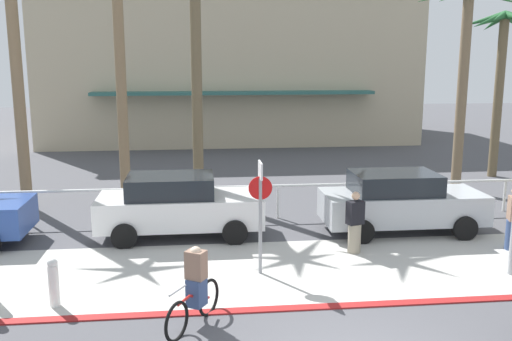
{
  "coord_description": "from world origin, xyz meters",
  "views": [
    {
      "loc": [
        -2.44,
        -7.84,
        4.76
      ],
      "look_at": [
        -0.94,
        6.0,
        1.98
      ],
      "focal_mm": 39.61,
      "sensor_mm": 36.0,
      "label": 1
    }
  ],
  "objects_px": {
    "palm_tree_5": "(467,38)",
    "car_silver_2": "(400,202)",
    "bollard_3": "(54,282)",
    "palm_tree_6": "(503,50)",
    "car_white_1": "(178,205)",
    "palm_tree_2": "(14,26)",
    "stop_sign_bike_lane": "(260,201)",
    "cyclist_red_1": "(195,289)",
    "pedestrian_0": "(355,225)"
  },
  "relations": [
    {
      "from": "palm_tree_6",
      "to": "pedestrian_0",
      "type": "bearing_deg",
      "value": -134.25
    },
    {
      "from": "stop_sign_bike_lane",
      "to": "palm_tree_6",
      "type": "xyz_separation_m",
      "value": [
        10.74,
        9.61,
        3.39
      ]
    },
    {
      "from": "stop_sign_bike_lane",
      "to": "pedestrian_0",
      "type": "distance_m",
      "value": 2.89
    },
    {
      "from": "cyclist_red_1",
      "to": "bollard_3",
      "type": "bearing_deg",
      "value": 159.11
    },
    {
      "from": "palm_tree_5",
      "to": "car_silver_2",
      "type": "distance_m",
      "value": 7.54
    },
    {
      "from": "stop_sign_bike_lane",
      "to": "bollard_3",
      "type": "relative_size",
      "value": 2.56
    },
    {
      "from": "car_white_1",
      "to": "cyclist_red_1",
      "type": "height_order",
      "value": "car_white_1"
    },
    {
      "from": "bollard_3",
      "to": "car_white_1",
      "type": "relative_size",
      "value": 0.23
    },
    {
      "from": "palm_tree_6",
      "to": "cyclist_red_1",
      "type": "relative_size",
      "value": 4.15
    },
    {
      "from": "car_white_1",
      "to": "car_silver_2",
      "type": "distance_m",
      "value": 6.1
    },
    {
      "from": "palm_tree_2",
      "to": "car_white_1",
      "type": "xyz_separation_m",
      "value": [
        4.92,
        -3.49,
        -4.85
      ]
    },
    {
      "from": "stop_sign_bike_lane",
      "to": "pedestrian_0",
      "type": "height_order",
      "value": "stop_sign_bike_lane"
    },
    {
      "from": "car_white_1",
      "to": "palm_tree_6",
      "type": "bearing_deg",
      "value": 27.66
    },
    {
      "from": "car_silver_2",
      "to": "palm_tree_2",
      "type": "bearing_deg",
      "value": 161.02
    },
    {
      "from": "car_white_1",
      "to": "pedestrian_0",
      "type": "xyz_separation_m",
      "value": [
        4.36,
        -1.86,
        -0.16
      ]
    },
    {
      "from": "palm_tree_6",
      "to": "car_silver_2",
      "type": "relative_size",
      "value": 1.49
    },
    {
      "from": "car_silver_2",
      "to": "cyclist_red_1",
      "type": "bearing_deg",
      "value": -138.51
    },
    {
      "from": "bollard_3",
      "to": "palm_tree_6",
      "type": "distance_m",
      "value": 19.02
    },
    {
      "from": "pedestrian_0",
      "to": "stop_sign_bike_lane",
      "type": "bearing_deg",
      "value": -155.64
    },
    {
      "from": "stop_sign_bike_lane",
      "to": "palm_tree_5",
      "type": "height_order",
      "value": "palm_tree_5"
    },
    {
      "from": "car_silver_2",
      "to": "pedestrian_0",
      "type": "bearing_deg",
      "value": -137.82
    },
    {
      "from": "car_white_1",
      "to": "car_silver_2",
      "type": "xyz_separation_m",
      "value": [
        6.1,
        -0.29,
        0.0
      ]
    },
    {
      "from": "palm_tree_5",
      "to": "car_white_1",
      "type": "xyz_separation_m",
      "value": [
        -9.95,
        -4.28,
        -4.59
      ]
    },
    {
      "from": "palm_tree_2",
      "to": "stop_sign_bike_lane",
      "type": "bearing_deg",
      "value": -43.6
    },
    {
      "from": "cyclist_red_1",
      "to": "pedestrian_0",
      "type": "xyz_separation_m",
      "value": [
        3.93,
        3.44,
        0.02
      ]
    },
    {
      "from": "car_silver_2",
      "to": "pedestrian_0",
      "type": "distance_m",
      "value": 2.34
    },
    {
      "from": "pedestrian_0",
      "to": "palm_tree_5",
      "type": "bearing_deg",
      "value": 47.74
    },
    {
      "from": "palm_tree_2",
      "to": "car_silver_2",
      "type": "bearing_deg",
      "value": -18.98
    },
    {
      "from": "palm_tree_6",
      "to": "cyclist_red_1",
      "type": "height_order",
      "value": "palm_tree_6"
    },
    {
      "from": "stop_sign_bike_lane",
      "to": "pedestrian_0",
      "type": "xyz_separation_m",
      "value": [
        2.48,
        1.12,
        -0.96
      ]
    },
    {
      "from": "bollard_3",
      "to": "palm_tree_6",
      "type": "xyz_separation_m",
      "value": [
        14.92,
        10.88,
        4.55
      ]
    },
    {
      "from": "palm_tree_5",
      "to": "palm_tree_6",
      "type": "xyz_separation_m",
      "value": [
        2.68,
        2.34,
        -0.39
      ]
    },
    {
      "from": "palm_tree_2",
      "to": "palm_tree_6",
      "type": "distance_m",
      "value": 17.84
    },
    {
      "from": "stop_sign_bike_lane",
      "to": "car_white_1",
      "type": "distance_m",
      "value": 3.62
    },
    {
      "from": "palm_tree_2",
      "to": "palm_tree_6",
      "type": "xyz_separation_m",
      "value": [
        17.55,
        3.13,
        -0.65
      ]
    },
    {
      "from": "palm_tree_6",
      "to": "car_white_1",
      "type": "height_order",
      "value": "palm_tree_6"
    },
    {
      "from": "palm_tree_6",
      "to": "cyclist_red_1",
      "type": "bearing_deg",
      "value": -135.65
    },
    {
      "from": "car_silver_2",
      "to": "cyclist_red_1",
      "type": "relative_size",
      "value": 2.77
    },
    {
      "from": "palm_tree_6",
      "to": "pedestrian_0",
      "type": "height_order",
      "value": "palm_tree_6"
    },
    {
      "from": "palm_tree_6",
      "to": "pedestrian_0",
      "type": "xyz_separation_m",
      "value": [
        -8.27,
        -8.48,
        -4.35
      ]
    },
    {
      "from": "palm_tree_5",
      "to": "cyclist_red_1",
      "type": "relative_size",
      "value": 4.59
    },
    {
      "from": "palm_tree_6",
      "to": "cyclist_red_1",
      "type": "xyz_separation_m",
      "value": [
        -12.19,
        -11.92,
        -4.37
      ]
    },
    {
      "from": "palm_tree_2",
      "to": "cyclist_red_1",
      "type": "xyz_separation_m",
      "value": [
        5.35,
        -8.79,
        -5.02
      ]
    },
    {
      "from": "car_white_1",
      "to": "pedestrian_0",
      "type": "relative_size",
      "value": 2.81
    },
    {
      "from": "bollard_3",
      "to": "palm_tree_2",
      "type": "distance_m",
      "value": 9.7
    },
    {
      "from": "stop_sign_bike_lane",
      "to": "palm_tree_5",
      "type": "bearing_deg",
      "value": 42.03
    },
    {
      "from": "stop_sign_bike_lane",
      "to": "car_silver_2",
      "type": "height_order",
      "value": "stop_sign_bike_lane"
    },
    {
      "from": "bollard_3",
      "to": "car_white_1",
      "type": "distance_m",
      "value": 4.85
    },
    {
      "from": "car_white_1",
      "to": "car_silver_2",
      "type": "relative_size",
      "value": 1.0
    },
    {
      "from": "palm_tree_5",
      "to": "bollard_3",
      "type": "bearing_deg",
      "value": -145.08
    }
  ]
}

